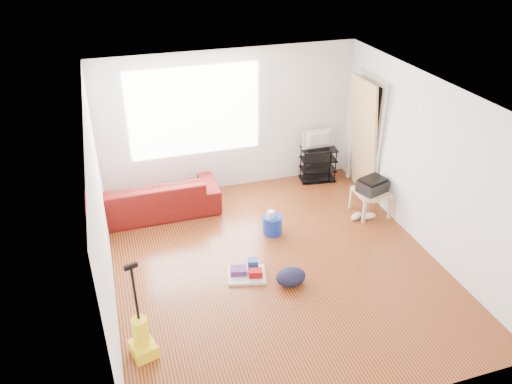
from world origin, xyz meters
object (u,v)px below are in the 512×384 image
object	(u,v)px
tv_stand	(318,164)
cleaning_tray	(247,272)
backpack	(291,283)
bucket	(272,233)
vacuum	(142,338)
sofa	(155,213)
side_table	(371,195)

from	to	relation	value
tv_stand	cleaning_tray	size ratio (longest dim) A/B	1.14
backpack	cleaning_tray	bearing A→B (deg)	141.63
bucket	vacuum	distance (m)	2.90
vacuum	sofa	bearing A→B (deg)	64.23
tv_stand	bucket	world-z (taller)	tv_stand
bucket	cleaning_tray	xyz separation A→B (m)	(-0.68, -0.89, 0.06)
backpack	vacuum	xyz separation A→B (m)	(-2.04, -0.63, 0.23)
tv_stand	cleaning_tray	distance (m)	3.11
backpack	sofa	bearing A→B (deg)	117.84
side_table	cleaning_tray	world-z (taller)	side_table
side_table	vacuum	bearing A→B (deg)	-153.97
vacuum	backpack	bearing A→B (deg)	1.27
sofa	bucket	distance (m)	2.04
sofa	vacuum	size ratio (longest dim) A/B	1.73
tv_stand	vacuum	size ratio (longest dim) A/B	0.55
tv_stand	vacuum	distance (m)	4.87
bucket	tv_stand	bearing A→B (deg)	45.75
sofa	cleaning_tray	bearing A→B (deg)	116.26
sofa	cleaning_tray	xyz separation A→B (m)	(1.01, -2.04, 0.06)
sofa	tv_stand	bearing A→B (deg)	-174.97
sofa	side_table	xyz separation A→B (m)	(3.42, -1.09, 0.35)
vacuum	bucket	bearing A→B (deg)	24.29
tv_stand	side_table	xyz separation A→B (m)	(0.36, -1.36, 0.03)
side_table	sofa	bearing A→B (deg)	162.40
side_table	backpack	world-z (taller)	side_table
tv_stand	side_table	size ratio (longest dim) A/B	1.31
vacuum	tv_stand	bearing A→B (deg)	26.56
sofa	vacuum	xyz separation A→B (m)	(-0.53, -3.02, 0.23)
cleaning_tray	vacuum	distance (m)	1.82
cleaning_tray	backpack	distance (m)	0.62
sofa	tv_stand	xyz separation A→B (m)	(3.07, 0.27, 0.33)
bucket	backpack	xyz separation A→B (m)	(-0.16, -1.23, 0.00)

